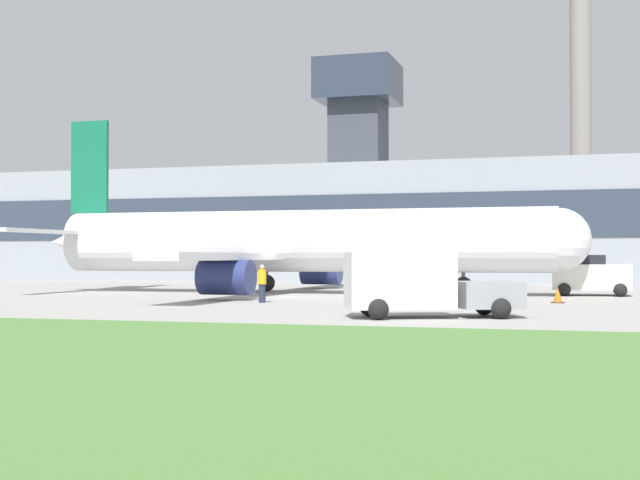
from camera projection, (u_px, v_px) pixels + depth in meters
The scene contains 8 objects.
ground_plane at pixel (281, 297), 45.56m from camera, with size 400.00×400.00×0.00m, color #999691.
terminal_building at pixel (397, 221), 75.44m from camera, with size 76.22×12.94×18.79m.
smokestack_left at pixel (581, 119), 101.72m from camera, with size 2.73×2.73×35.26m.
airplane at pixel (292, 242), 49.72m from camera, with size 31.46×29.54×10.19m.
pushback_tug at pixel (592, 277), 46.95m from camera, with size 3.99×2.74×2.15m.
baggage_truck at pixel (420, 285), 30.23m from camera, with size 6.21×4.11×2.22m.
ground_crew_person at pixel (262, 283), 39.87m from camera, with size 0.54×0.54×1.70m.
traffic_cone_near_nose at pixel (558, 296), 39.67m from camera, with size 0.60×0.60×0.70m.
Camera 1 is at (14.77, -43.19, 2.10)m, focal length 50.00 mm.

